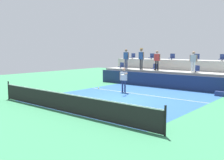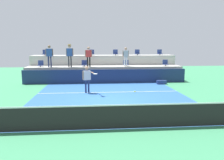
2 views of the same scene
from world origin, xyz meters
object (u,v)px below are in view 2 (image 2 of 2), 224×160
stadium_chair_upper_mid_right (115,53)px  tennis_ball (135,92)px  stadium_chair_lower_right (126,63)px  stadium_chair_upper_right (137,53)px  equipment_bag (162,82)px  stadium_chair_upper_mid_left (92,53)px  stadium_chair_upper_far_right (160,53)px  stadium_chair_lower_far_left (41,64)px  stadium_chair_lower_far_right (165,63)px  tennis_player (87,77)px  stadium_chair_lower_left (84,64)px  stadium_chair_upper_left (69,53)px  spectator_with_hat (70,53)px  spectator_in_grey (89,55)px  spectator_in_white (126,55)px  stadium_chair_upper_far_left (45,53)px  spectator_leaning_on_rail (49,54)px

stadium_chair_upper_mid_right → tennis_ball: 11.61m
stadium_chair_lower_right → stadium_chair_upper_right: (1.33, 1.80, 0.85)m
equipment_bag → stadium_chair_upper_mid_left: bearing=144.2°
stadium_chair_upper_far_right → tennis_ball: 12.47m
stadium_chair_lower_far_left → stadium_chair_lower_right: bearing=0.0°
stadium_chair_lower_far_right → tennis_player: 8.26m
stadium_chair_lower_left → stadium_chair_upper_mid_right: 3.46m
stadium_chair_lower_far_left → stadium_chair_upper_mid_left: bearing=23.0°
stadium_chair_upper_left → stadium_chair_upper_mid_left: 2.06m
spectator_with_hat → spectator_in_grey: 1.54m
stadium_chair_lower_far_right → spectator_in_white: spectator_in_white is taller
stadium_chair_upper_far_left → stadium_chair_upper_right: 8.46m
spectator_with_hat → spectator_leaning_on_rail: bearing=180.0°
stadium_chair_upper_far_left → spectator_in_grey: spectator_in_grey is taller
stadium_chair_upper_far_right → spectator_in_white: size_ratio=0.33×
spectator_leaning_on_rail → spectator_with_hat: 1.62m
stadium_chair_lower_left → stadium_chair_upper_far_left: bearing=153.2°
stadium_chair_upper_mid_right → tennis_ball: stadium_chair_upper_mid_right is taller
stadium_chair_upper_mid_left → spectator_in_white: spectator_in_white is taller
stadium_chair_lower_far_left → stadium_chair_upper_left: bearing=39.6°
spectator_with_hat → spectator_in_white: (4.61, 0.00, -0.21)m
stadium_chair_lower_left → stadium_chair_upper_far_right: stadium_chair_upper_far_right is taller
stadium_chair_upper_far_right → tennis_player: size_ratio=0.31×
stadium_chair_upper_far_right → spectator_in_grey: (-6.65, -2.18, -0.09)m
stadium_chair_upper_far_left → stadium_chair_upper_left: 2.15m
stadium_chair_lower_right → stadium_chair_upper_far_left: bearing=165.8°
stadium_chair_lower_left → equipment_bag: 6.55m
spectator_in_white → stadium_chair_lower_left: bearing=173.7°
stadium_chair_lower_far_left → stadium_chair_upper_far_left: (0.03, 1.80, 0.85)m
stadium_chair_lower_right → stadium_chair_upper_far_right: size_ratio=1.00×
stadium_chair_lower_right → spectator_in_white: spectator_in_white is taller
spectator_leaning_on_rail → spectator_with_hat: spectator_with_hat is taller
equipment_bag → spectator_with_hat: bearing=166.6°
tennis_ball → equipment_bag: bearing=64.8°
stadium_chair_upper_mid_left → stadium_chair_upper_right: size_ratio=1.00×
stadium_chair_lower_left → spectator_in_white: (3.47, -0.38, 0.73)m
stadium_chair_lower_far_left → equipment_bag: bearing=-12.3°
stadium_chair_lower_left → stadium_chair_upper_mid_left: bearing=70.4°
stadium_chair_lower_far_left → stadium_chair_upper_mid_left: size_ratio=1.00×
spectator_in_grey → tennis_ball: 9.66m
stadium_chair_upper_far_right → equipment_bag: 4.57m
stadium_chair_lower_left → stadium_chair_upper_right: bearing=20.2°
stadium_chair_lower_far_right → spectator_in_white: size_ratio=0.33×
spectator_with_hat → stadium_chair_upper_mid_right: bearing=28.8°
stadium_chair_lower_left → stadium_chair_upper_left: size_ratio=1.00×
spectator_in_white → spectator_with_hat: bearing=180.0°
tennis_player → stadium_chair_lower_far_right: bearing=36.2°
stadium_chair_upper_far_right → spectator_in_grey: spectator_in_grey is taller
spectator_leaning_on_rail → spectator_with_hat: bearing=0.0°
stadium_chair_lower_right → tennis_player: bearing=-123.3°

